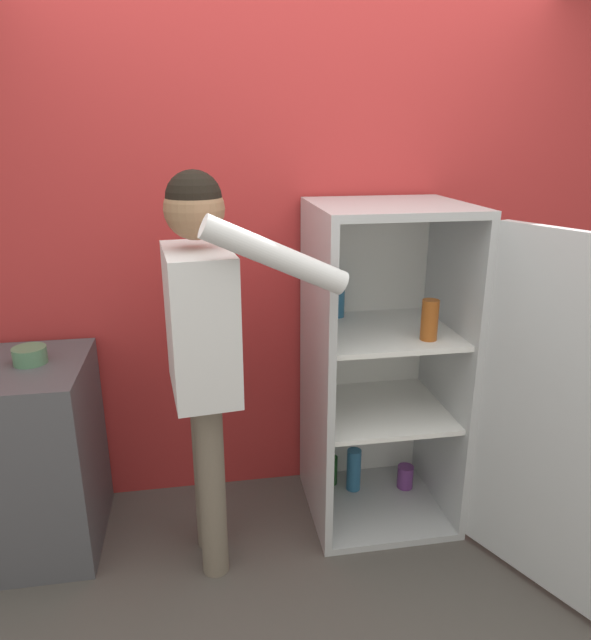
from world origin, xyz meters
TOP-DOWN VIEW (x-y plane):
  - ground_plane at (0.00, 0.00)m, footprint 12.00×12.00m
  - wall_back at (0.00, 0.98)m, footprint 7.00×0.06m
  - refrigerator at (0.49, 0.52)m, footprint 1.02×1.28m
  - person at (-0.46, 0.38)m, footprint 0.71×0.59m
  - counter at (-1.28, 0.62)m, footprint 0.59×0.62m
  - bowl at (-1.21, 0.64)m, footprint 0.14×0.14m

SIDE VIEW (x-z plane):
  - ground_plane at x=0.00m, z-range 0.00..0.00m
  - counter at x=-1.28m, z-range 0.00..0.91m
  - refrigerator at x=0.49m, z-range -0.01..1.56m
  - bowl at x=-1.21m, z-range 0.91..0.98m
  - person at x=-0.46m, z-range 0.23..1.97m
  - wall_back at x=0.00m, z-range 0.00..2.55m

